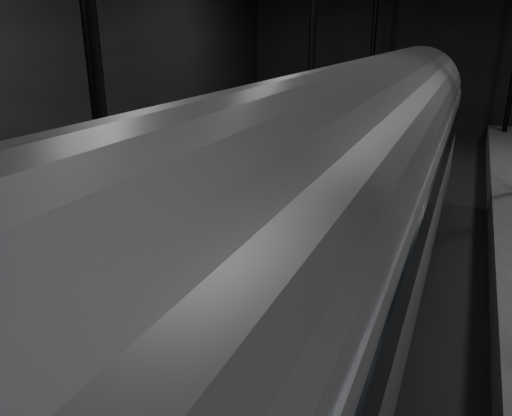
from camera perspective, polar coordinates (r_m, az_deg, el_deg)
The scene contains 6 objects.
ground at distance 12.61m, azimuth 11.28°, elevation -10.81°, with size 44.00×44.00×0.00m, color black.
platform_left at distance 15.45m, azimuth -16.84°, elevation -3.34°, with size 9.00×43.80×1.00m, color #494947.
tactile_strip at distance 13.07m, azimuth -2.48°, elevation -4.34°, with size 0.50×43.80×0.01m, color #8D6019.
track at distance 12.57m, azimuth 11.30°, elevation -10.55°, with size 2.40×43.00×0.24m.
train at distance 10.11m, azimuth 10.79°, elevation 1.08°, with size 3.16×21.14×5.65m.
woman at distance 15.41m, azimuth -7.87°, elevation 2.88°, with size 0.67×0.44×1.83m, color #96805C.
Camera 1 is at (1.98, -10.74, 6.31)m, focal length 35.00 mm.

